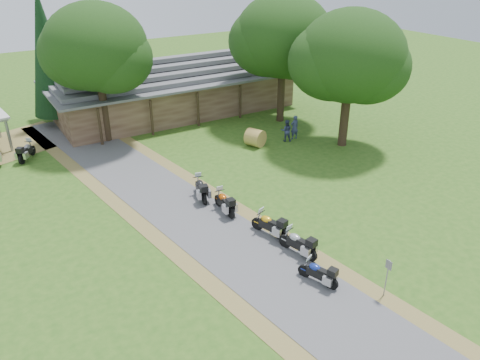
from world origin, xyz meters
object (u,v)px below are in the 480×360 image
lodge (174,84)px  motorcycle_carport_b (26,150)px  motorcycle_row_a (318,272)px  motorcycle_row_c (270,224)px  motorcycle_row_d (224,201)px  motorcycle_row_b (298,242)px  hay_bale (255,138)px  motorcycle_row_e (201,188)px

lodge → motorcycle_carport_b: 14.03m
motorcycle_row_a → motorcycle_carport_b: 22.47m
motorcycle_row_c → motorcycle_carport_b: size_ratio=1.02×
motorcycle_row_a → motorcycle_row_d: 7.45m
motorcycle_row_a → motorcycle_row_b: (0.57, 2.17, 0.08)m
motorcycle_row_c → motorcycle_carport_b: bearing=10.7°
lodge → hay_bale: (1.60, -10.56, -1.80)m
motorcycle_row_d → motorcycle_carport_b: bearing=33.8°
motorcycle_row_d → hay_bale: motorcycle_row_d is taller
lodge → motorcycle_row_a: (-4.64, -25.20, -1.86)m
lodge → hay_bale: size_ratio=16.55×
motorcycle_row_e → hay_bale: size_ratio=1.55×
lodge → motorcycle_row_a: lodge is taller
motorcycle_row_d → motorcycle_carport_b: same height
motorcycle_row_a → motorcycle_row_e: bearing=-15.0°
lodge → motorcycle_carport_b: size_ratio=10.98×
motorcycle_row_d → hay_bale: bearing=-40.4°
motorcycle_carport_b → hay_bale: motorcycle_carport_b is taller
motorcycle_row_b → motorcycle_row_d: motorcycle_row_b is taller
motorcycle_row_a → motorcycle_row_b: bearing=-34.7°
motorcycle_row_e → motorcycle_row_a: bearing=-162.1°
motorcycle_row_a → motorcycle_row_b: size_ratio=0.88×
motorcycle_row_d → hay_bale: (6.70, 7.21, -0.02)m
motorcycle_row_c → motorcycle_row_e: bearing=-5.2°
lodge → motorcycle_row_e: 16.67m
lodge → motorcycle_row_b: lodge is taller
motorcycle_row_b → motorcycle_row_d: (-1.03, 5.26, -0.01)m
motorcycle_row_d → motorcycle_carport_b: size_ratio=1.00×
motorcycle_row_b → motorcycle_carport_b: 20.72m
motorcycle_row_d → motorcycle_row_a: bearing=-173.9°
lodge → motorcycle_row_d: size_ratio=10.99×
motorcycle_row_c → hay_bale: size_ratio=1.53×
motorcycle_row_b → motorcycle_row_e: motorcycle_row_e is taller
motorcycle_row_e → motorcycle_row_c: bearing=-154.6°
motorcycle_row_b → motorcycle_row_d: size_ratio=1.01×
motorcycle_row_e → motorcycle_carport_b: bearing=47.5°
lodge → motorcycle_row_b: (-4.07, -23.03, -1.78)m
motorcycle_row_c → hay_bale: (5.90, 10.42, -0.03)m
lodge → motorcycle_carport_b: lodge is taller
lodge → motorcycle_row_a: 25.69m
motorcycle_row_e → lodge: bearing=-6.3°
motorcycle_row_b → hay_bale: bearing=-38.2°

